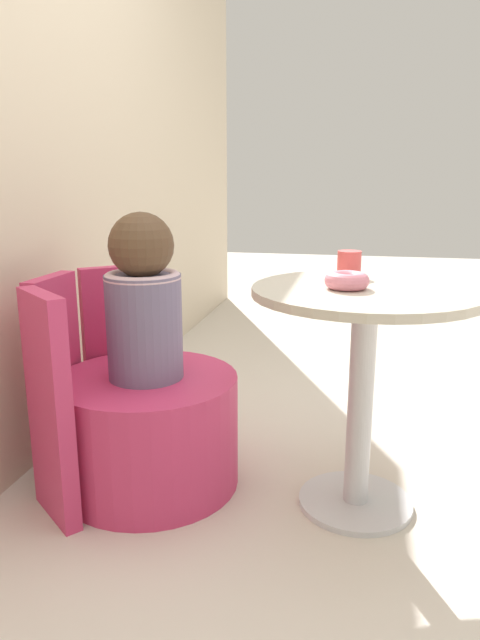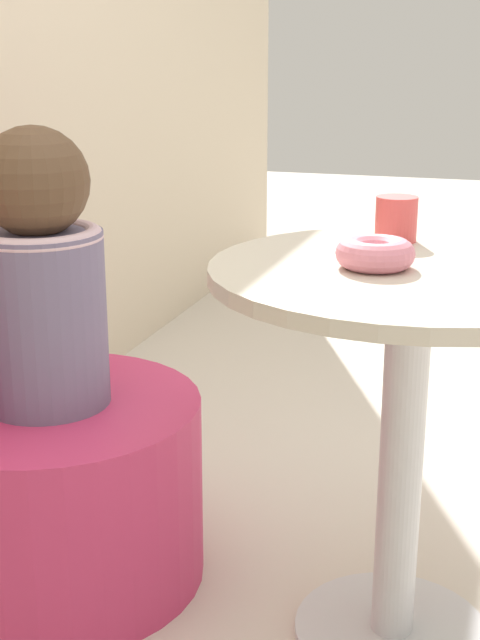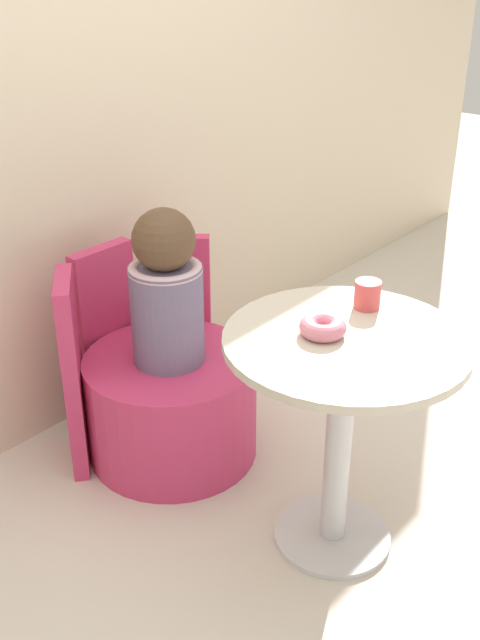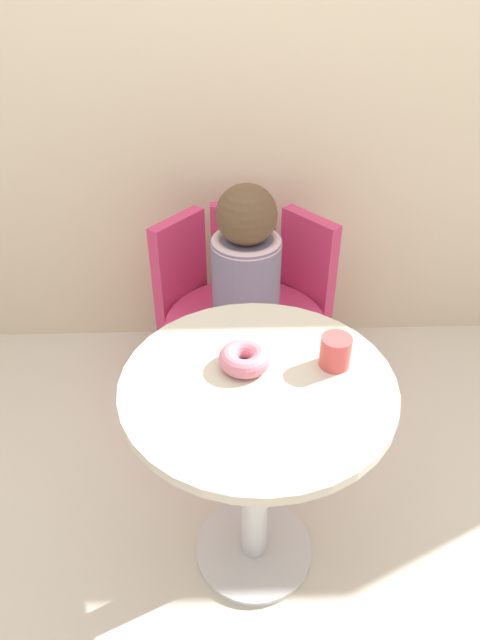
# 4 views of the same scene
# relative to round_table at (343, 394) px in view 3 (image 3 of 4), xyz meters

# --- Properties ---
(ground_plane) EXTENTS (12.00, 12.00, 0.00)m
(ground_plane) POSITION_rel_round_table_xyz_m (-0.03, 0.00, -0.51)
(ground_plane) COLOR beige
(back_wall) EXTENTS (6.00, 0.06, 2.40)m
(back_wall) POSITION_rel_round_table_xyz_m (-0.03, 1.13, 0.69)
(back_wall) COLOR beige
(back_wall) RESTS_ON ground_plane
(round_table) EXTENTS (0.64, 0.64, 0.68)m
(round_table) POSITION_rel_round_table_xyz_m (0.00, 0.00, 0.00)
(round_table) COLOR silver
(round_table) RESTS_ON ground_plane
(tub_chair) EXTENTS (0.57, 0.57, 0.37)m
(tub_chair) POSITION_rel_round_table_xyz_m (0.00, 0.67, -0.32)
(tub_chair) COLOR #C63360
(tub_chair) RESTS_ON ground_plane
(booth_backrest) EXTENTS (0.67, 0.25, 0.67)m
(booth_backrest) POSITION_rel_round_table_xyz_m (0.00, 0.90, -0.17)
(booth_backrest) COLOR #C63360
(booth_backrest) RESTS_ON ground_plane
(child_figure) EXTENTS (0.23, 0.23, 0.51)m
(child_figure) POSITION_rel_round_table_xyz_m (0.00, 0.67, 0.10)
(child_figure) COLOR slate
(child_figure) RESTS_ON tub_chair
(donut) EXTENTS (0.12, 0.12, 0.05)m
(donut) POSITION_rel_round_table_xyz_m (-0.03, 0.06, 0.19)
(donut) COLOR pink
(donut) RESTS_ON round_table
(cup) EXTENTS (0.07, 0.07, 0.08)m
(cup) POSITION_rel_round_table_xyz_m (0.18, 0.06, 0.21)
(cup) COLOR #DB4C4C
(cup) RESTS_ON round_table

